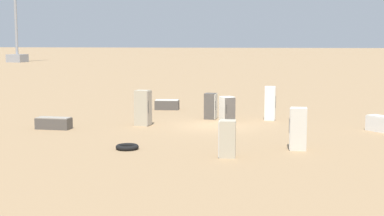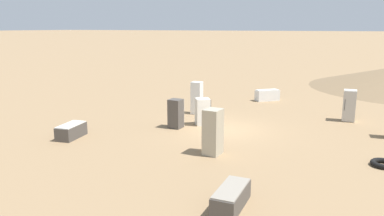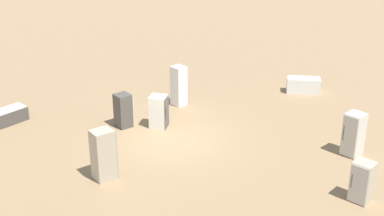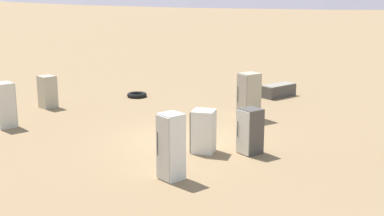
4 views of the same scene
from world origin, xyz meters
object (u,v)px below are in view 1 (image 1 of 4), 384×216
Objects in this scene: discarded_fridge_3 at (227,109)px; scrap_tire at (127,147)px; discarded_fridge_2 at (143,108)px; discarded_fridge_5 at (54,123)px; discarded_fridge_1 at (167,105)px; power_pylon_0 at (16,21)px; discarded_fridge_0 at (298,129)px; discarded_fridge_8 at (227,139)px; discarded_fridge_4 at (383,124)px; discarded_fridge_6 at (211,106)px; discarded_fridge_7 at (270,103)px.

scrap_tire is at bearing 35.69° from discarded_fridge_3.
discarded_fridge_2 is 1.04× the size of discarded_fridge_5.
discarded_fridge_1 is at bearing -170.52° from discarded_fridge_2.
scrap_tire is (89.18, 63.63, -9.45)m from power_pylon_0.
discarded_fridge_0 is 1.22× the size of discarded_fridge_8.
discarded_fridge_4 is 16.59m from discarded_fridge_5.
discarded_fridge_6 is at bearing 172.42° from scrap_tire.
discarded_fridge_8 is at bearing 126.23° from discarded_fridge_0.
discarded_fridge_0 is 6.79m from discarded_fridge_4.
power_pylon_0 reaches higher than discarded_fridge_1.
discarded_fridge_0 is 0.92× the size of discarded_fridge_2.
discarded_fridge_3 is at bearing 39.38° from power_pylon_0.
discarded_fridge_5 is 1.21× the size of discarded_fridge_6.
discarded_fridge_2 reaches higher than discarded_fridge_6.
discarded_fridge_2 is at bearing -39.06° from discarded_fridge_4.
discarded_fridge_0 is at bearing 38.88° from power_pylon_0.
discarded_fridge_7 is (-0.45, 3.38, 0.22)m from discarded_fridge_6.
discarded_fridge_2 is at bearing -165.42° from scrap_tire.
discarded_fridge_1 is at bearing 157.80° from discarded_fridge_5.
discarded_fridge_3 is (-2.38, 4.09, -0.23)m from discarded_fridge_2.
discarded_fridge_2 is at bearing 176.33° from discarded_fridge_1.
power_pylon_0 is 103.51m from discarded_fridge_5.
discarded_fridge_0 is 3.35m from discarded_fridge_8.
discarded_fridge_2 reaches higher than discarded_fridge_3.
discarded_fridge_0 reaches higher than discarded_fridge_1.
power_pylon_0 is 17.60× the size of discarded_fridge_0.
discarded_fridge_4 is at bearing 133.00° from discarded_fridge_3.
discarded_fridge_0 reaches higher than scrap_tire.
discarded_fridge_8 is at bearing 17.45° from discarded_fridge_6.
discarded_fridge_1 is 13.40m from scrap_tire.
discarded_fridge_7 is at bearing 40.81° from power_pylon_0.
discarded_fridge_3 is at bearing 116.77° from discarded_fridge_5.
discarded_fridge_3 is (80.52, 66.09, -8.84)m from power_pylon_0.
discarded_fridge_1 is 1.19× the size of discarded_fridge_3.
discarded_fridge_5 is 1.27× the size of discarded_fridge_8.
discarded_fridge_5 is at bearing -57.58° from discarded_fridge_2.
power_pylon_0 is 103.88m from discarded_fridge_2.
scrap_tire is (-0.39, -4.30, -0.62)m from discarded_fridge_8.
discarded_fridge_0 is 0.96× the size of discarded_fridge_5.
discarded_fridge_4 reaches higher than scrap_tire.
scrap_tire is at bearing -9.38° from discarded_fridge_4.
discarded_fridge_5 is (2.33, -4.01, -0.64)m from discarded_fridge_2.
discarded_fridge_8 reaches higher than discarded_fridge_5.
discarded_fridge_3 is 9.39m from discarded_fridge_5.
discarded_fridge_1 is at bearing -68.09° from discarded_fridge_4.
discarded_fridge_2 is at bearing 32.75° from discarded_fridge_8.
discarded_fridge_3 is at bearing 27.87° from discarded_fridge_0.
discarded_fridge_4 is 1.10× the size of discarded_fridge_6.
discarded_fridge_1 is at bearing -80.55° from discarded_fridge_3.
discarded_fridge_0 is at bearing -58.10° from discarded_fridge_8.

